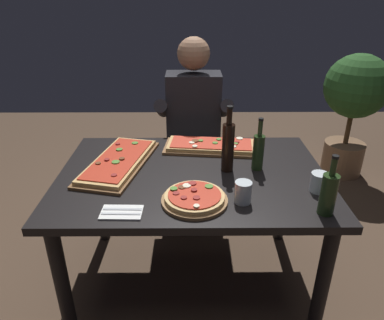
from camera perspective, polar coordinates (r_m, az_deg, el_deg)
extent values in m
plane|color=#4C3828|center=(2.34, 0.01, -18.21)|extent=(6.40, 6.40, 0.00)
cube|color=black|center=(1.91, 0.01, -2.55)|extent=(1.40, 0.96, 0.04)
cylinder|color=black|center=(1.91, -19.89, -18.17)|extent=(0.07, 0.07, 0.70)
cylinder|color=black|center=(1.92, 19.99, -17.98)|extent=(0.07, 0.07, 0.70)
cylinder|color=black|center=(2.51, -14.40, -5.54)|extent=(0.07, 0.07, 0.70)
cylinder|color=black|center=(2.52, 14.26, -5.44)|extent=(0.07, 0.07, 0.70)
cube|color=brown|center=(2.17, 3.04, 1.95)|extent=(0.58, 0.29, 0.02)
cube|color=tan|center=(2.16, 3.05, 2.39)|extent=(0.54, 0.26, 0.02)
cube|color=red|center=(2.16, 3.06, 2.70)|extent=(0.49, 0.23, 0.01)
cylinder|color=#4C7F2D|center=(2.15, 6.97, 2.61)|extent=(0.03, 0.03, 0.01)
cylinder|color=#4C7F2D|center=(2.15, 3.70, 2.74)|extent=(0.03, 0.03, 0.00)
cylinder|color=beige|center=(2.10, 0.46, 2.21)|extent=(0.03, 0.03, 0.01)
cylinder|color=beige|center=(2.11, 6.55, 2.13)|extent=(0.04, 0.04, 0.01)
cylinder|color=brown|center=(2.17, 0.52, 3.07)|extent=(0.04, 0.04, 0.01)
cylinder|color=#4C7F2D|center=(2.18, 1.38, 3.11)|extent=(0.03, 0.03, 0.01)
cylinder|color=maroon|center=(2.12, 6.65, 2.31)|extent=(0.04, 0.04, 0.01)
cylinder|color=#4C7F2D|center=(2.20, 4.28, 3.31)|extent=(0.03, 0.03, 0.01)
cylinder|color=beige|center=(2.23, 7.56, 3.42)|extent=(0.04, 0.04, 0.00)
cylinder|color=beige|center=(2.15, -0.02, 2.80)|extent=(0.03, 0.03, 0.00)
cylinder|color=maroon|center=(2.17, 7.15, 2.84)|extent=(0.03, 0.03, 0.01)
cube|color=brown|center=(2.02, -11.52, -0.55)|extent=(0.40, 0.66, 0.02)
cube|color=tan|center=(2.01, -11.56, -0.09)|extent=(0.36, 0.62, 0.02)
cube|color=#B72D19|center=(2.00, -11.60, 0.25)|extent=(0.33, 0.56, 0.01)
cylinder|color=#4C7F2D|center=(2.17, -9.04, 2.69)|extent=(0.04, 0.04, 0.00)
cylinder|color=maroon|center=(1.99, -13.37, 0.06)|extent=(0.03, 0.03, 0.01)
cylinder|color=brown|center=(1.98, -11.07, 0.21)|extent=(0.03, 0.03, 0.01)
cylinder|color=#4C7F2D|center=(2.09, -11.47, 1.65)|extent=(0.04, 0.04, 0.01)
cylinder|color=maroon|center=(2.17, -11.71, 2.53)|extent=(0.03, 0.03, 0.01)
cylinder|color=#4C7F2D|center=(1.95, -12.02, -0.31)|extent=(0.04, 0.04, 0.01)
cylinder|color=maroon|center=(1.82, -12.28, -2.34)|extent=(0.03, 0.03, 0.00)
cylinder|color=brown|center=(1.96, -14.67, -0.50)|extent=(0.03, 0.03, 0.01)
cylinder|color=olive|center=(1.65, 0.40, -6.43)|extent=(0.30, 0.30, 0.02)
cylinder|color=#DBB270|center=(1.64, 0.40, -5.90)|extent=(0.27, 0.27, 0.02)
cylinder|color=#B72D19|center=(1.63, 0.41, -5.52)|extent=(0.24, 0.24, 0.01)
cylinder|color=brown|center=(1.68, -1.60, -4.31)|extent=(0.04, 0.04, 0.00)
cylinder|color=beige|center=(1.69, -0.84, -4.08)|extent=(0.04, 0.04, 0.00)
cylinder|color=beige|center=(1.54, 0.71, -7.32)|extent=(0.03, 0.03, 0.01)
cylinder|color=maroon|center=(1.60, 0.72, -5.99)|extent=(0.03, 0.03, 0.01)
cylinder|color=#4C7F2D|center=(1.67, -2.90, -4.58)|extent=(0.03, 0.03, 0.01)
cylinder|color=maroon|center=(1.64, -2.55, -5.27)|extent=(0.03, 0.03, 0.00)
cylinder|color=maroon|center=(1.65, 0.33, -4.78)|extent=(0.03, 0.03, 0.01)
cylinder|color=#4C7F2D|center=(1.69, 2.72, -4.19)|extent=(0.04, 0.04, 0.00)
cylinder|color=maroon|center=(1.71, -0.02, -3.71)|extent=(0.04, 0.04, 0.01)
cylinder|color=maroon|center=(1.60, -1.31, -5.98)|extent=(0.03, 0.03, 0.01)
cylinder|color=black|center=(1.88, 5.72, 1.92)|extent=(0.06, 0.06, 0.26)
cylinder|color=black|center=(1.81, 5.96, 6.87)|extent=(0.03, 0.03, 0.08)
cylinder|color=black|center=(1.80, 6.04, 8.32)|extent=(0.03, 0.03, 0.01)
cylinder|color=#233819|center=(1.93, 10.45, 1.16)|extent=(0.06, 0.06, 0.19)
cylinder|color=#233819|center=(1.88, 10.79, 4.96)|extent=(0.02, 0.02, 0.09)
cylinder|color=black|center=(1.86, 10.92, 6.36)|extent=(0.03, 0.03, 0.01)
cylinder|color=#233819|center=(1.64, 20.81, -5.16)|extent=(0.07, 0.07, 0.19)
cylinder|color=#233819|center=(1.57, 21.56, -1.03)|extent=(0.03, 0.03, 0.08)
cylinder|color=black|center=(1.56, 21.83, 0.47)|extent=(0.03, 0.03, 0.01)
cylinder|color=silver|center=(1.64, 8.09, -5.08)|extent=(0.08, 0.08, 0.10)
cylinder|color=#5B3814|center=(1.66, 8.03, -5.97)|extent=(0.06, 0.06, 0.04)
cylinder|color=silver|center=(1.82, 19.53, -3.35)|extent=(0.08, 0.08, 0.09)
cube|color=white|center=(1.60, -11.10, -8.17)|extent=(0.18, 0.11, 0.01)
cube|color=silver|center=(1.59, -11.25, -8.37)|extent=(0.17, 0.02, 0.00)
cube|color=silver|center=(1.62, -11.00, -7.65)|extent=(0.17, 0.02, 0.00)
cube|color=#3D2B1E|center=(2.73, 0.23, -0.03)|extent=(0.44, 0.44, 0.04)
cube|color=#3D2B1E|center=(2.83, 0.19, 5.95)|extent=(0.40, 0.04, 0.42)
cylinder|color=#3D2B1E|center=(2.68, -3.83, -6.16)|extent=(0.04, 0.04, 0.41)
cylinder|color=#3D2B1E|center=(2.69, 4.34, -6.12)|extent=(0.04, 0.04, 0.41)
cylinder|color=#3D2B1E|center=(3.01, -3.44, -2.29)|extent=(0.04, 0.04, 0.41)
cylinder|color=#3D2B1E|center=(3.01, 3.80, -2.26)|extent=(0.04, 0.04, 0.41)
cylinder|color=#23232D|center=(2.68, -1.89, -5.68)|extent=(0.11, 0.11, 0.45)
cylinder|color=#23232D|center=(2.68, 2.41, -5.67)|extent=(0.11, 0.11, 0.45)
cube|color=#23232D|center=(2.61, 0.25, 0.58)|extent=(0.34, 0.40, 0.12)
cube|color=#232328|center=(2.58, 0.24, 7.96)|extent=(0.38, 0.22, 0.52)
sphere|color=#A37556|center=(2.49, 0.26, 16.53)|extent=(0.22, 0.22, 0.22)
cylinder|color=#232328|center=(2.53, -4.78, 8.13)|extent=(0.09, 0.31, 0.21)
cylinder|color=#232328|center=(2.54, 5.28, 8.15)|extent=(0.09, 0.31, 0.21)
cylinder|color=#846042|center=(3.70, 22.76, 0.37)|extent=(0.37, 0.37, 0.30)
cylinder|color=brown|center=(3.59, 23.60, 4.80)|extent=(0.04, 0.04, 0.31)
sphere|color=#285623|center=(3.49, 24.71, 10.59)|extent=(0.56, 0.56, 0.56)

